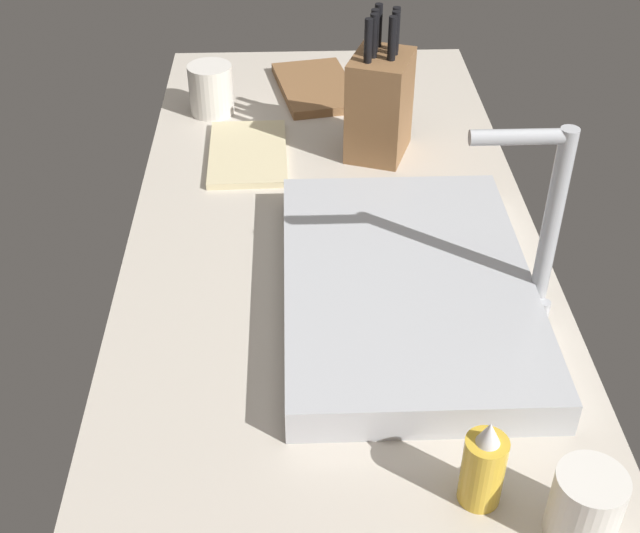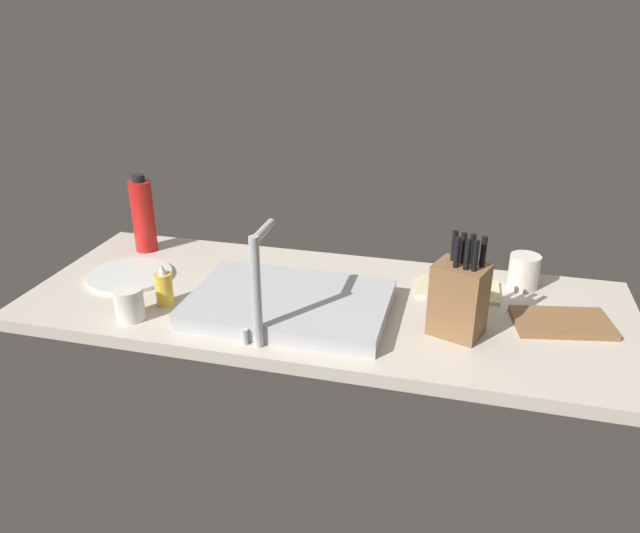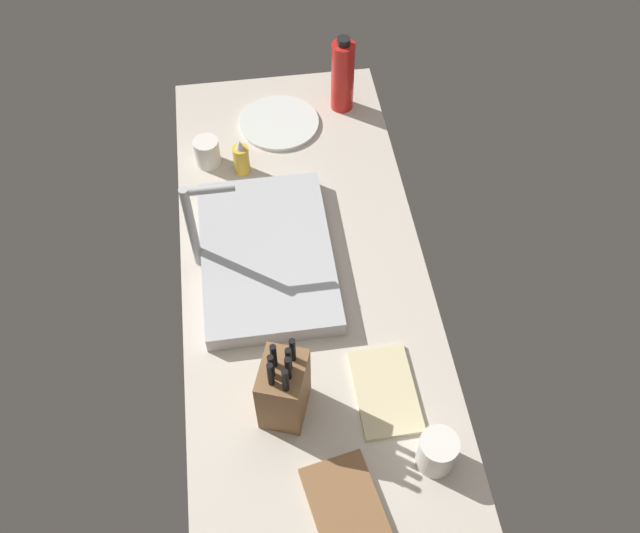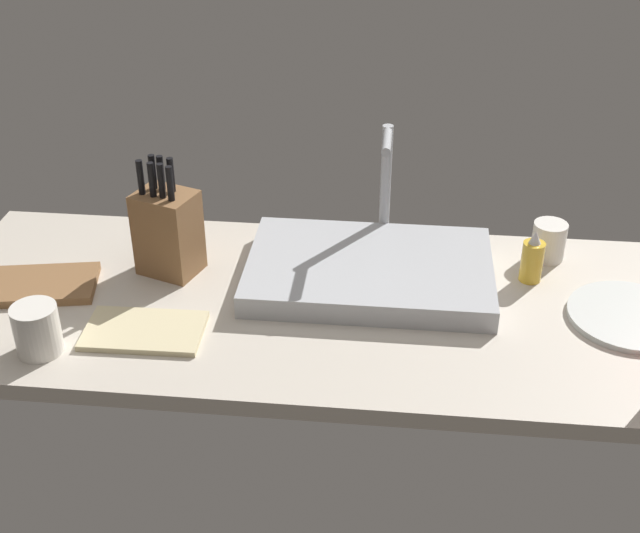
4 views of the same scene
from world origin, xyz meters
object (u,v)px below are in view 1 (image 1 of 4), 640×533
at_px(faucet, 544,211).
at_px(ceramic_cup, 586,505).
at_px(knife_block, 380,103).
at_px(coffee_mug, 211,89).
at_px(sink_basin, 406,287).
at_px(dish_towel, 248,153).
at_px(soap_bottle, 483,467).
at_px(cutting_board, 316,87).

bearing_deg(faucet, ceramic_cup, -4.62).
height_order(knife_block, coffee_mug, knife_block).
relative_size(knife_block, coffee_mug, 2.65).
bearing_deg(sink_basin, dish_towel, -150.80).
xyz_separation_m(knife_block, ceramic_cup, (0.83, 0.14, -0.06)).
xyz_separation_m(knife_block, soap_bottle, (0.78, 0.04, -0.05)).
distance_m(soap_bottle, coffee_mug, 1.01).
xyz_separation_m(soap_bottle, dish_towel, (-0.77, -0.28, -0.04)).
distance_m(faucet, dish_towel, 0.63).
xyz_separation_m(faucet, ceramic_cup, (0.37, -0.03, -0.12)).
height_order(dish_towel, coffee_mug, coffee_mug).
bearing_deg(soap_bottle, ceramic_cup, 64.17).
bearing_deg(knife_block, soap_bottle, 22.43).
bearing_deg(ceramic_cup, faucet, 175.38).
height_order(soap_bottle, ceramic_cup, soap_bottle).
height_order(dish_towel, ceramic_cup, ceramic_cup).
bearing_deg(dish_towel, sink_basin, 29.20).
bearing_deg(soap_bottle, coffee_mug, -159.54).
xyz_separation_m(sink_basin, knife_block, (-0.43, -0.00, 0.07)).
relative_size(sink_basin, knife_block, 1.99).
relative_size(sink_basin, ceramic_cup, 6.02).
relative_size(knife_block, cutting_board, 1.08).
height_order(faucet, dish_towel, faucet).
bearing_deg(sink_basin, faucet, 81.66).
bearing_deg(cutting_board, sink_basin, 8.58).
xyz_separation_m(cutting_board, ceramic_cup, (1.09, 0.24, 0.03)).
bearing_deg(ceramic_cup, soap_bottle, -115.83).
distance_m(knife_block, ceramic_cup, 0.84).
bearing_deg(knife_block, cutting_board, -138.71).
height_order(sink_basin, dish_towel, sink_basin).
relative_size(cutting_board, coffee_mug, 2.45).
bearing_deg(faucet, soap_bottle, -21.85).
height_order(cutting_board, dish_towel, cutting_board).
distance_m(sink_basin, coffee_mug, 0.68).
bearing_deg(coffee_mug, ceramic_cup, 24.41).
xyz_separation_m(soap_bottle, coffee_mug, (-0.95, -0.35, -0.00)).
xyz_separation_m(sink_basin, cutting_board, (-0.70, -0.10, -0.02)).
xyz_separation_m(sink_basin, coffee_mug, (-0.61, -0.31, 0.02)).
distance_m(sink_basin, faucet, 0.22).
relative_size(faucet, cutting_board, 1.18).
relative_size(dish_towel, coffee_mug, 2.34).
xyz_separation_m(dish_towel, ceramic_cup, (0.82, 0.38, 0.04)).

